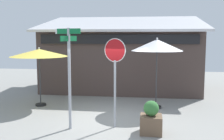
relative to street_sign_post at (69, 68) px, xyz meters
name	(u,v)px	position (x,y,z in m)	size (l,w,h in m)	color
ground_plane	(108,121)	(1.05, 1.06, -1.95)	(28.00, 28.00, 0.10)	gray
cafe_building	(122,59)	(0.96, 6.87, -0.25)	(8.51, 5.02, 4.11)	#473833
street_sign_post	(69,68)	(0.00, 0.00, 0.00)	(0.86, 0.80, 3.14)	#A8AAB2
stop_sign	(115,66)	(1.37, 0.33, 0.05)	(0.69, 0.27, 2.82)	#A8AAB2
patio_umbrella_mustard_left	(39,53)	(-2.04, 2.64, 0.29)	(2.35, 2.35, 2.44)	black
patio_umbrella_ivory_center	(157,46)	(2.73, 2.89, 0.61)	(2.04, 2.04, 2.84)	black
sidewalk_planter	(151,120)	(2.51, -0.09, -1.49)	(0.64, 0.64, 0.99)	brown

